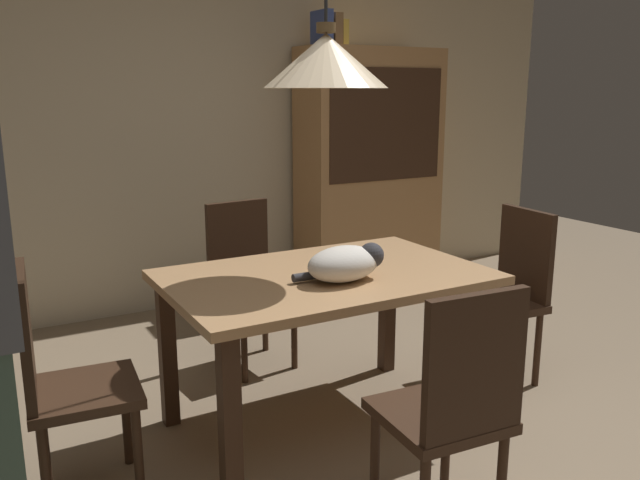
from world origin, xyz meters
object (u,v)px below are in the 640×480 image
(hutch_bookcase, at_px, (369,177))
(book_blue_wide, at_px, (322,28))
(chair_near_front, at_px, (453,403))
(pendant_lamp, at_px, (326,60))
(dining_table, at_px, (325,295))
(book_yellow_short, at_px, (339,33))
(cat_sleeping, at_px, (346,263))
(chair_far_back, at_px, (247,276))
(chair_right_side, at_px, (509,288))
(book_brown_thick, at_px, (331,30))
(chair_left_side, at_px, (60,375))

(hutch_bookcase, relative_size, book_blue_wide, 7.71)
(chair_near_front, xyz_separation_m, pendant_lamp, (0.01, 0.88, 1.15))
(pendant_lamp, bearing_deg, hutch_bookcase, 51.53)
(dining_table, distance_m, hutch_bookcase, 2.26)
(book_yellow_short, bearing_deg, cat_sleeping, -120.08)
(chair_near_front, height_order, book_yellow_short, book_yellow_short)
(pendant_lamp, bearing_deg, cat_sleeping, -83.41)
(chair_far_back, distance_m, cat_sleeping, 1.07)
(chair_right_side, xyz_separation_m, cat_sleeping, (-1.11, -0.14, 0.32))
(chair_right_side, bearing_deg, cat_sleeping, -172.89)
(cat_sleeping, distance_m, pendant_lamp, 0.85)
(chair_right_side, bearing_deg, chair_near_front, -142.44)
(cat_sleeping, xyz_separation_m, book_blue_wide, (0.96, 1.91, 1.14))
(chair_near_front, bearing_deg, chair_right_side, 37.56)
(chair_right_side, bearing_deg, book_brown_thick, 92.41)
(pendant_lamp, relative_size, book_yellow_short, 6.50)
(chair_right_side, distance_m, chair_near_front, 1.43)
(chair_near_front, distance_m, book_blue_wide, 3.17)
(chair_left_side, relative_size, pendant_lamp, 0.72)
(hutch_bookcase, height_order, book_yellow_short, book_yellow_short)
(cat_sleeping, height_order, book_blue_wide, book_blue_wide)
(dining_table, xyz_separation_m, chair_right_side, (1.13, -0.01, -0.14))
(chair_far_back, height_order, chair_left_side, same)
(hutch_bookcase, xyz_separation_m, book_blue_wide, (-0.42, 0.00, 1.08))
(book_yellow_short, bearing_deg, dining_table, -122.47)
(book_brown_thick, distance_m, book_yellow_short, 0.07)
(dining_table, distance_m, book_blue_wide, 2.41)
(pendant_lamp, bearing_deg, book_brown_thick, 59.16)
(book_brown_thick, bearing_deg, chair_right_side, -87.59)
(book_brown_thick, bearing_deg, cat_sleeping, -118.51)
(cat_sleeping, height_order, hutch_bookcase, hutch_bookcase)
(book_yellow_short, bearing_deg, book_brown_thick, 180.00)
(hutch_bookcase, bearing_deg, book_blue_wide, 179.80)
(chair_left_side, height_order, book_brown_thick, book_brown_thick)
(chair_right_side, height_order, chair_near_front, same)
(chair_far_back, height_order, book_brown_thick, book_brown_thick)
(hutch_bookcase, bearing_deg, cat_sleeping, -125.96)
(chair_near_front, distance_m, hutch_bookcase, 3.02)
(chair_right_side, xyz_separation_m, book_blue_wide, (-0.15, 1.77, 1.46))
(book_brown_thick, xyz_separation_m, book_yellow_short, (0.07, 0.00, -0.02))
(chair_left_side, bearing_deg, chair_right_side, -0.34)
(dining_table, xyz_separation_m, book_brown_thick, (1.05, 1.76, 1.31))
(cat_sleeping, distance_m, hutch_bookcase, 2.36)
(cat_sleeping, xyz_separation_m, book_yellow_short, (1.11, 1.91, 1.11))
(chair_left_side, bearing_deg, pendant_lamp, -0.36)
(cat_sleeping, distance_m, book_yellow_short, 2.47)
(dining_table, height_order, chair_right_side, chair_right_side)
(book_brown_thick, bearing_deg, chair_left_side, -141.15)
(book_blue_wide, bearing_deg, book_yellow_short, 0.00)
(chair_left_side, distance_m, pendant_lamp, 1.61)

